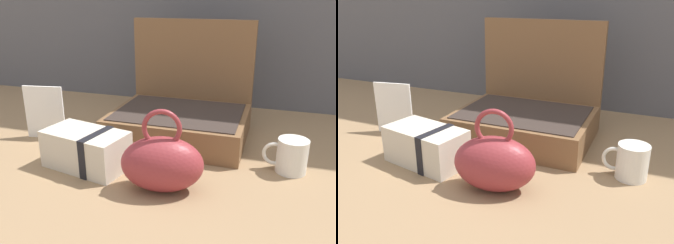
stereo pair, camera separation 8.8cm
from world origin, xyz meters
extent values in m
plane|color=#8C6D4C|center=(0.00, 0.00, 0.00)|extent=(6.00, 6.00, 0.00)
cube|color=brown|center=(-0.04, 0.16, 0.04)|extent=(0.40, 0.29, 0.09)
cube|color=#332823|center=(-0.04, 0.16, 0.09)|extent=(0.36, 0.26, 0.00)
cube|color=brown|center=(-0.04, 0.32, 0.17)|extent=(0.40, 0.02, 0.34)
ellipsoid|color=maroon|center=(0.00, -0.14, 0.06)|extent=(0.20, 0.14, 0.13)
torus|color=maroon|center=(0.00, -0.14, 0.15)|extent=(0.09, 0.03, 0.09)
cube|color=beige|center=(-0.22, -0.08, 0.05)|extent=(0.23, 0.15, 0.10)
cube|color=black|center=(-0.18, -0.09, 0.05)|extent=(0.04, 0.12, 0.10)
cylinder|color=silver|center=(0.28, 0.04, 0.04)|extent=(0.07, 0.07, 0.09)
torus|color=silver|center=(0.24, 0.04, 0.04)|extent=(0.06, 0.01, 0.06)
cube|color=white|center=(-0.44, 0.05, 0.08)|extent=(0.12, 0.03, 0.16)
camera|label=1|loc=(0.23, -0.81, 0.43)|focal=38.27mm
camera|label=2|loc=(0.31, -0.78, 0.43)|focal=38.27mm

